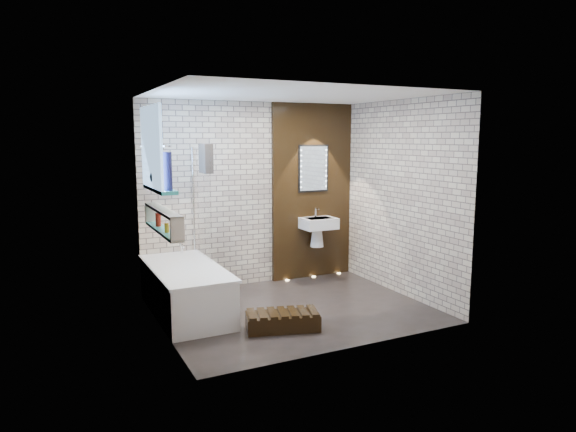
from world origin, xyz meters
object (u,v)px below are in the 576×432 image
bathtub (186,290)px  walnut_step (283,321)px  bath_screen (202,203)px  led_mirror (314,168)px  washbasin (318,227)px

bathtub → walnut_step: bathtub is taller
bath_screen → led_mirror: 1.89m
washbasin → led_mirror: (0.00, 0.16, 0.86)m
washbasin → walnut_step: size_ratio=0.72×
led_mirror → walnut_step: led_mirror is taller
bath_screen → walnut_step: size_ratio=1.75×
led_mirror → walnut_step: 2.72m
washbasin → walnut_step: washbasin is taller
washbasin → led_mirror: led_mirror is taller
bathtub → washbasin: bearing=16.0°
bathtub → led_mirror: size_ratio=2.49×
led_mirror → walnut_step: size_ratio=0.87×
bathtub → washbasin: 2.32m
led_mirror → bathtub: bearing=-160.2°
bathtub → bath_screen: bearing=51.1°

